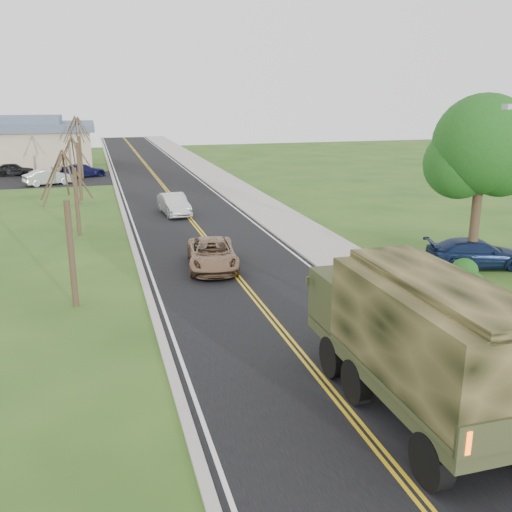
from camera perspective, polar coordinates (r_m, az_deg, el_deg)
name	(u,v)px	position (r m, az deg, el deg)	size (l,w,h in m)	color
ground	(346,410)	(15.76, 8.99, -14.98)	(160.00, 160.00, 0.00)	#264717
road	(162,185)	(53.12, -9.38, 7.06)	(8.00, 120.00, 0.01)	black
curb_right	(207,182)	(53.74, -4.95, 7.37)	(0.30, 120.00, 0.12)	#9E998E
sidewalk_right	(225,181)	(54.10, -3.11, 7.45)	(3.20, 120.00, 0.10)	#9E998E
curb_left	(115,186)	(52.81, -13.88, 6.80)	(0.30, 120.00, 0.10)	#9E998E
leafy_tree	(482,152)	(28.03, 21.70, 9.63)	(4.83, 4.50, 8.10)	#38281C
bare_tree_a	(70,241)	(22.85, -18.10, 1.43)	(1.93, 2.26, 6.08)	#38281C
bare_tree_b	(76,194)	(34.64, -17.55, 5.97)	(1.83, 2.14, 5.73)	#38281C
bare_tree_c	(79,164)	(46.49, -17.32, 8.75)	(2.04, 2.39, 6.42)	#38281C
bare_tree_d	(81,152)	(58.44, -17.14, 9.89)	(1.88, 2.20, 5.91)	#38281C
military_truck	(418,334)	(15.00, 15.92, -7.48)	(2.81, 7.88, 3.92)	black
suv_champagne	(212,254)	(27.20, -4.41, 0.20)	(2.25, 4.89, 1.36)	#8D6B4F
sedan_silver	(174,204)	(39.59, -8.20, 5.13)	(1.51, 4.33, 1.43)	#BBBBC0
pickup_navy	(476,253)	(29.20, 21.13, 0.27)	(1.92, 4.73, 1.37)	#111E3E
lot_car_dark	(14,169)	(63.09, -23.08, 7.99)	(1.56, 3.88, 1.32)	black
lot_car_silver	(48,177)	(55.46, -20.07, 7.41)	(1.49, 4.28, 1.41)	silver
lot_car_navy	(83,171)	(59.64, -16.92, 8.18)	(1.84, 4.53, 1.31)	#0F1139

